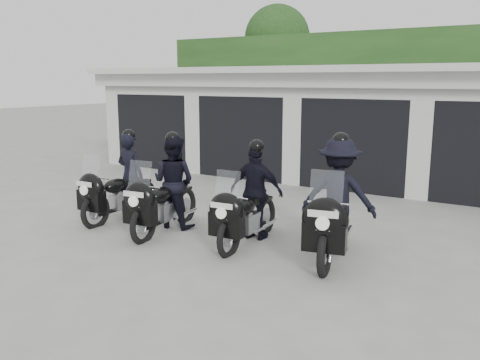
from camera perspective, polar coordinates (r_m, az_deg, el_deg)
The scene contains 7 objects.
ground at distance 7.70m, azimuth -1.78°, elevation -8.81°, with size 80.00×80.00×0.00m, color #969691.
garage_block at distance 14.69m, azimuth 15.90°, elevation 6.05°, with size 16.40×6.80×2.96m.
background_vegetation at distance 19.29m, azimuth 21.28°, elevation 10.86°, with size 20.00×3.90×5.80m.
police_bike_a at distance 9.96m, azimuth -13.27°, elevation -0.32°, with size 0.62×2.02×1.76m.
police_bike_b at distance 9.06m, azimuth -8.05°, elevation -0.89°, with size 0.89×2.05×1.79m.
police_bike_c at distance 8.30m, azimuth 1.32°, elevation -2.04°, with size 0.98×1.99×1.74m.
police_bike_d at distance 7.81m, azimuth 10.80°, elevation -2.47°, with size 1.25×2.18×1.92m.
Camera 1 is at (4.01, -6.03, 2.64)m, focal length 38.00 mm.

